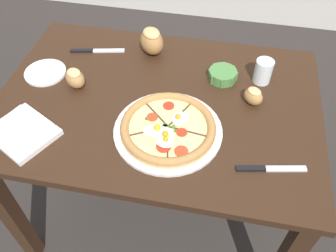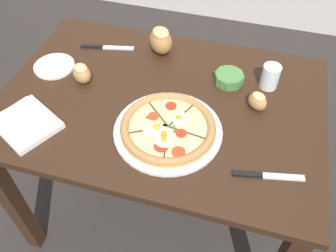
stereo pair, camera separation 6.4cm
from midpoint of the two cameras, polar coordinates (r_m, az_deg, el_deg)
The scene contains 12 objects.
ground_plane at distance 1.91m, azimuth -2.19°, elevation -12.70°, with size 12.00×12.00×0.00m, color #2D2826.
dining_table at distance 1.38m, azimuth -2.96°, elevation 0.52°, with size 1.16×0.81×0.77m.
pizza at distance 1.17m, azimuth -1.59°, elevation -0.41°, with size 0.36×0.36×0.05m.
ramekin_bowl at distance 1.37m, azimuth 7.42°, elevation 8.13°, with size 0.11×0.11×0.04m.
napkin_folded at distance 1.27m, azimuth -23.69°, elevation -0.84°, with size 0.26×0.25×0.04m.
bread_piece_near at distance 1.37m, azimuth -16.02°, elevation 7.37°, with size 0.10×0.10×0.07m.
bread_piece_mid at distance 1.28m, azimuth 12.14°, elevation 4.72°, with size 0.09×0.09×0.06m.
bread_piece_far at distance 1.48m, azimuth -3.91°, elevation 13.45°, with size 0.14×0.15×0.11m.
knife_main at distance 1.12m, azimuth 14.50°, elevation -6.71°, with size 0.21×0.06×0.01m.
knife_spare at distance 1.54m, azimuth -12.57°, elevation 11.68°, with size 0.22×0.07×0.01m.
water_glass at distance 1.38m, azimuth 13.68°, elevation 8.32°, with size 0.07×0.07×0.09m.
side_saucer at distance 1.48m, azimuth -20.27°, elevation 8.01°, with size 0.16×0.16×0.01m.
Camera 1 is at (0.22, -0.90, 1.67)m, focal length 38.00 mm.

